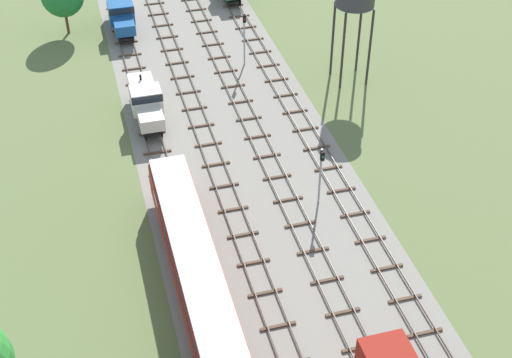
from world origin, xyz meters
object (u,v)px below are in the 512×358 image
shunter_loco_far_left_midfar (121,14)px  signal_post_near (321,169)px  diesel_railcar_far_left_near (194,262)px  signal_post_nearest (244,33)px  shunter_loco_far_left_mid (146,100)px

shunter_loco_far_left_midfar → signal_post_near: signal_post_near is taller
shunter_loco_far_left_midfar → signal_post_near: 35.70m
signal_post_near → shunter_loco_far_left_midfar: bearing=108.1°
diesel_railcar_far_left_near → signal_post_nearest: (11.11, 29.42, 0.96)m
signal_post_nearest → signal_post_near: (0.00, -22.91, -0.30)m
diesel_railcar_far_left_near → signal_post_near: size_ratio=4.02×
signal_post_near → shunter_loco_far_left_mid: bearing=125.8°
signal_post_nearest → signal_post_near: bearing=-90.0°
diesel_railcar_far_left_near → signal_post_near: (11.11, 6.51, 0.66)m
shunter_loco_far_left_mid → shunter_loco_far_left_midfar: same height
diesel_railcar_far_left_near → shunter_loco_far_left_midfar: (0.00, 40.41, -0.59)m
shunter_loco_far_left_midfar → signal_post_near: bearing=-71.9°
shunter_loco_far_left_midfar → signal_post_near: size_ratio=1.66×
diesel_railcar_far_left_near → signal_post_near: 12.89m
diesel_railcar_far_left_near → shunter_loco_far_left_midfar: bearing=90.0°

